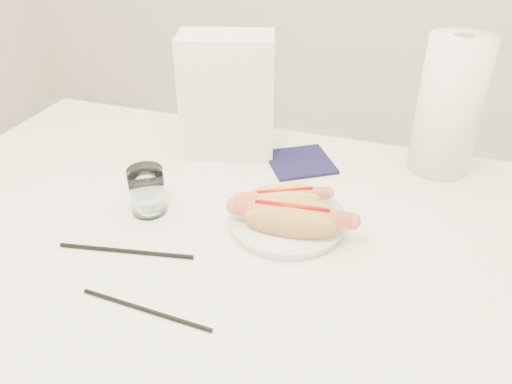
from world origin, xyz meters
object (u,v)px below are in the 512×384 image
(water_glass, at_px, (147,191))
(hotdog_left, at_px, (284,199))
(plate, at_px, (287,221))
(hotdog_right, at_px, (292,217))
(paper_towel_roll, at_px, (449,106))
(napkin_box, at_px, (228,96))
(table, at_px, (213,247))

(water_glass, bearing_deg, hotdog_left, 14.93)
(plate, distance_m, hotdog_right, 0.05)
(water_glass, bearing_deg, paper_towel_roll, 34.16)
(hotdog_right, bearing_deg, hotdog_left, 111.08)
(hotdog_right, distance_m, napkin_box, 0.35)
(paper_towel_roll, bearing_deg, hotdog_left, -133.29)
(paper_towel_roll, bearing_deg, plate, -129.39)
(paper_towel_roll, bearing_deg, hotdog_right, -124.56)
(hotdog_right, xyz_separation_m, napkin_box, (-0.21, 0.26, 0.09))
(hotdog_right, relative_size, water_glass, 2.27)
(hotdog_left, relative_size, napkin_box, 0.59)
(napkin_box, bearing_deg, plate, -65.87)
(hotdog_left, relative_size, water_glass, 1.73)
(hotdog_left, xyz_separation_m, hotdog_right, (0.03, -0.06, 0.01))
(water_glass, distance_m, paper_towel_roll, 0.60)
(hotdog_left, distance_m, hotdog_right, 0.06)
(hotdog_left, distance_m, water_glass, 0.24)
(water_glass, bearing_deg, napkin_box, 78.80)
(hotdog_right, distance_m, water_glass, 0.26)
(hotdog_right, xyz_separation_m, water_glass, (-0.26, -0.01, 0.00))
(plate, xyz_separation_m, hotdog_right, (0.02, -0.03, 0.03))
(table, bearing_deg, water_glass, -176.58)
(hotdog_left, xyz_separation_m, paper_towel_roll, (0.25, 0.27, 0.10))
(table, relative_size, hotdog_right, 6.08)
(hotdog_left, bearing_deg, hotdog_right, -89.43)
(hotdog_left, bearing_deg, paper_towel_roll, 20.79)
(plate, relative_size, water_glass, 2.28)
(water_glass, bearing_deg, plate, 8.75)
(water_glass, distance_m, napkin_box, 0.28)
(plate, bearing_deg, hotdog_left, 116.41)
(napkin_box, bearing_deg, table, -92.38)
(hotdog_left, relative_size, paper_towel_roll, 0.55)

